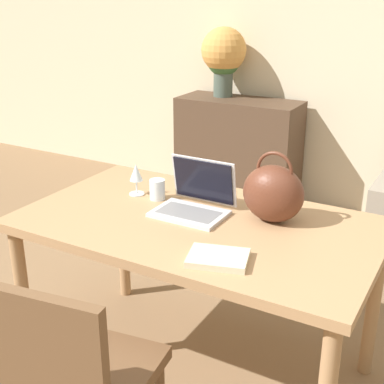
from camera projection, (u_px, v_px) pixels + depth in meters
wall_back at (364, 32)px, 3.82m from camera, size 10.00×0.06×2.70m
dining_table at (198, 239)px, 2.23m from camera, size 1.47×0.86×0.75m
chair at (72, 375)px, 1.71m from camera, size 0.50×0.50×0.86m
sideboard at (238, 151)px, 4.31m from camera, size 0.97×0.40×0.83m
laptop at (196, 198)px, 2.28m from camera, size 0.30×0.26×0.22m
drinking_glass at (157, 189)px, 2.41m from camera, size 0.07×0.07×0.09m
wine_glass at (136, 175)px, 2.45m from camera, size 0.07×0.07×0.15m
handbag at (273, 193)px, 2.16m from camera, size 0.25×0.19×0.30m
flower_vase at (224, 55)px, 4.17m from camera, size 0.35×0.35×0.54m
book at (218, 258)px, 1.87m from camera, size 0.25×0.21×0.02m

